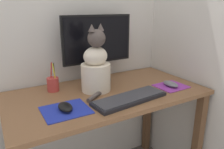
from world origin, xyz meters
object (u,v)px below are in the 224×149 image
(monitor, at_px, (98,44))
(cat, at_px, (96,67))
(keyboard, at_px, (130,98))
(pen_cup, at_px, (53,84))
(computer_mouse_right, at_px, (171,84))
(computer_mouse_left, at_px, (65,107))

(monitor, height_order, cat, monitor)
(keyboard, xyz_separation_m, pen_cup, (-0.32, 0.34, 0.03))
(keyboard, distance_m, cat, 0.27)
(cat, bearing_deg, monitor, 45.32)
(keyboard, distance_m, computer_mouse_right, 0.34)
(monitor, distance_m, keyboard, 0.45)
(computer_mouse_left, bearing_deg, monitor, 43.72)
(keyboard, distance_m, computer_mouse_left, 0.34)
(monitor, bearing_deg, computer_mouse_left, -136.28)
(monitor, xyz_separation_m, cat, (-0.09, -0.16, -0.10))
(cat, bearing_deg, keyboard, -82.05)
(computer_mouse_left, bearing_deg, keyboard, -8.94)
(monitor, relative_size, keyboard, 1.10)
(keyboard, bearing_deg, monitor, 84.08)
(cat, bearing_deg, computer_mouse_left, -160.12)
(keyboard, relative_size, computer_mouse_left, 3.96)
(computer_mouse_left, xyz_separation_m, computer_mouse_right, (0.68, -0.01, -0.00))
(keyboard, bearing_deg, computer_mouse_left, 165.10)
(monitor, height_order, pen_cup, monitor)
(monitor, relative_size, pen_cup, 2.76)
(keyboard, height_order, computer_mouse_left, computer_mouse_left)
(monitor, bearing_deg, pen_cup, -173.63)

